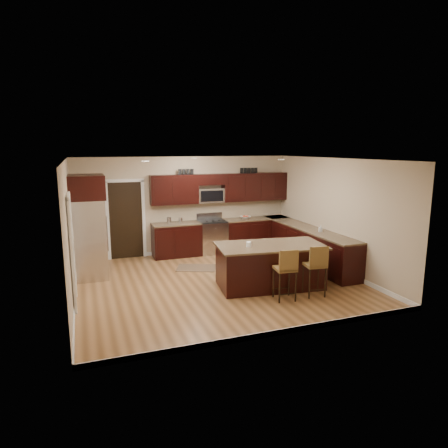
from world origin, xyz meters
name	(u,v)px	position (x,y,z in m)	size (l,w,h in m)	color
floor	(218,282)	(0.00, 0.00, 0.00)	(6.00, 6.00, 0.00)	#97683C
ceiling	(217,159)	(0.00, 0.00, 2.70)	(6.00, 6.00, 0.00)	silver
wall_back	(186,205)	(0.00, 2.75, 1.35)	(6.00, 6.00, 0.00)	tan
wall_left	(69,232)	(-3.00, 0.00, 1.35)	(5.50, 5.50, 0.00)	tan
wall_right	(335,215)	(3.00, 0.00, 1.35)	(5.50, 5.50, 0.00)	tan
base_cabinets	(267,241)	(1.90, 1.45, 0.46)	(4.02, 3.96, 0.92)	black
upper_cabinets	(223,187)	(1.04, 2.58, 1.84)	(4.00, 0.33, 0.80)	black
range	(212,236)	(0.68, 2.45, 0.47)	(0.76, 0.64, 1.11)	silver
microwave	(210,195)	(0.68, 2.60, 1.62)	(0.76, 0.31, 0.40)	silver
doorway	(126,220)	(-1.65, 2.73, 1.03)	(0.85, 0.03, 2.06)	black
pantry_door	(71,253)	(-2.98, -0.30, 1.02)	(0.03, 0.80, 2.04)	white
letter_decor	(218,171)	(0.90, 2.58, 2.29)	(2.20, 0.03, 0.15)	black
island	(270,267)	(0.97, -0.62, 0.43)	(2.39, 1.45, 0.92)	black
stool_mid	(286,269)	(0.89, -1.46, 0.65)	(0.43, 0.43, 1.04)	olive
stool_right	(316,265)	(1.56, -1.46, 0.66)	(0.44, 0.44, 1.05)	olive
refrigerator	(89,226)	(-2.62, 1.36, 1.21)	(0.79, 0.97, 2.35)	silver
floor_mat	(197,268)	(-0.16, 1.17, 0.01)	(0.96, 0.64, 0.01)	brown
fruit_bowl	(245,217)	(1.69, 2.45, 0.96)	(0.31, 0.31, 0.08)	silver
soap_bottle	(321,228)	(2.70, 0.14, 1.00)	(0.08, 0.08, 0.17)	#B2B2B2
canister_tall	(169,220)	(-0.54, 2.45, 1.01)	(0.12, 0.12, 0.18)	silver
canister_short	(180,220)	(-0.23, 2.45, 0.99)	(0.11, 0.11, 0.15)	silver
island_jar	(249,244)	(0.47, -0.62, 0.97)	(0.10, 0.10, 0.10)	white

